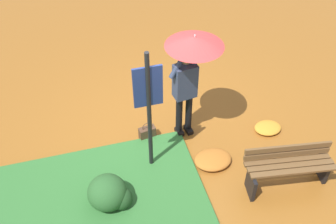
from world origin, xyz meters
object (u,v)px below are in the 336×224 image
(info_sign_post, at_px, (149,101))
(park_bench, at_px, (289,166))
(person_with_umbrella, at_px, (190,62))
(handbag, at_px, (147,133))

(info_sign_post, relative_size, park_bench, 1.64)
(info_sign_post, height_order, park_bench, info_sign_post)
(person_with_umbrella, distance_m, handbag, 1.62)
(person_with_umbrella, relative_size, handbag, 5.53)
(handbag, bearing_deg, info_sign_post, -97.53)
(person_with_umbrella, bearing_deg, info_sign_post, -143.35)
(info_sign_post, xyz_separation_m, handbag, (0.08, 0.63, -1.32))
(info_sign_post, distance_m, handbag, 1.46)
(person_with_umbrella, relative_size, park_bench, 1.46)
(person_with_umbrella, height_order, park_bench, person_with_umbrella)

